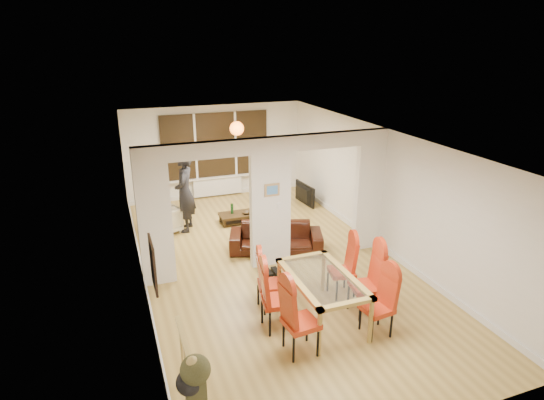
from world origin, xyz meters
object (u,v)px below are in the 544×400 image
dining_table (321,298)px  dining_chair_rb (366,282)px  dining_chair_la (301,317)px  bottle (232,208)px  dining_chair_ra (377,304)px  coffee_table (241,218)px  dining_chair_rc (342,268)px  dining_chair_lc (271,281)px  dining_chair_lb (277,296)px  person (185,192)px  sofa (276,238)px  television (302,194)px  bowl (246,213)px  armchair (163,220)px

dining_table → dining_chair_rb: dining_chair_rb is taller
dining_chair_la → bottle: 5.12m
dining_chair_ra → coffee_table: dining_chair_ra is taller
dining_chair_rb → dining_chair_rc: bearing=106.5°
dining_chair_rc → dining_table: bearing=-128.6°
dining_table → dining_chair_lc: (-0.64, 0.60, 0.12)m
dining_chair_lb → person: size_ratio=0.59×
dining_chair_lc → person: size_ratio=0.55×
sofa → coffee_table: size_ratio=1.89×
dining_chair_lc → television: (2.55, 4.50, -0.23)m
dining_table → dining_chair_rb: (0.75, -0.07, 0.19)m
coffee_table → bowl: size_ratio=5.14×
dining_chair_ra → coffee_table: size_ratio=1.01×
dining_chair_ra → sofa: size_ratio=0.53×
dining_table → television: (1.90, 5.10, -0.11)m
dining_chair_lb → coffee_table: dining_chair_lb is taller
dining_chair_la → sofa: (0.86, 3.27, -0.29)m
dining_chair_lc → dining_chair_ra: (1.27, -1.22, 0.01)m
dining_table → sofa: size_ratio=0.85×
dining_table → dining_chair_lc: 0.89m
dining_chair_lc → coffee_table: dining_chair_lc is taller
dining_chair_lc → coffee_table: size_ratio=1.00×
dining_table → sofa: (0.23, 2.66, -0.11)m
sofa → bottle: (-0.47, 1.82, 0.09)m
dining_chair_ra → dining_chair_rb: (0.13, 0.54, 0.06)m
dining_chair_lc → bowl: (0.73, 3.73, -0.25)m
armchair → dining_chair_lb: bearing=-6.9°
dining_chair_ra → bowl: size_ratio=5.19×
dining_chair_ra → dining_chair_rc: bearing=80.8°
person → dining_chair_la: bearing=27.7°
dining_chair_rb → sofa: (-0.53, 2.73, -0.29)m
dining_chair_lc → dining_table: bearing=-31.2°
dining_chair_lb → dining_chair_rc: dining_chair_lb is taller
dining_chair_lc → dining_chair_ra: 1.76m
dining_chair_rc → dining_chair_la: bearing=-126.6°
dining_chair_rc → person: 4.38m
armchair → dining_chair_ra: bearing=4.9°
dining_table → coffee_table: dining_table is taller
dining_chair_lb → dining_chair_ra: size_ratio=1.07×
dining_table → dining_chair_la: bearing=-135.7°
dining_chair_la → dining_chair_rc: (1.30, 1.18, -0.04)m
bottle → sofa: bearing=-75.7°
dining_chair_lb → bottle: dining_chair_lb is taller
dining_chair_ra → bowl: 4.99m
dining_chair_lc → dining_chair_rc: size_ratio=0.98×
dining_chair_rc → bottle: bearing=114.1°
dining_table → bowl: (0.09, 4.34, -0.13)m
dining_chair_la → coffee_table: (0.60, 5.04, -0.45)m
person → bottle: size_ratio=7.02×
sofa → dining_chair_la: bearing=-85.5°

